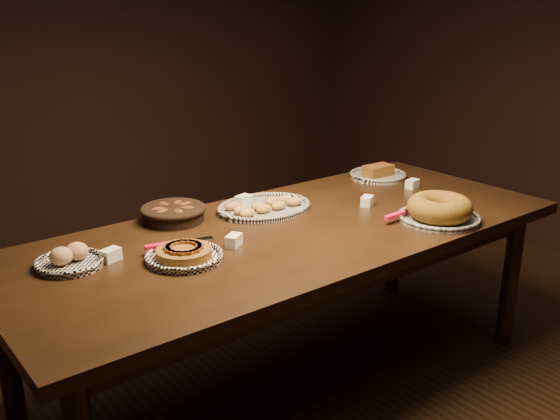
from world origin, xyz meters
TOP-DOWN VIEW (x-y plane):
  - ground at (0.00, 0.00)m, footprint 5.00×5.00m
  - buffet_table at (0.00, 0.00)m, footprint 2.40×1.00m
  - apple_tart_plate at (-0.52, -0.02)m, footprint 0.31×0.28m
  - madeleine_platter at (0.04, 0.25)m, footprint 0.44×0.36m
  - bundt_cake_plate at (0.55, -0.32)m, footprint 0.40×0.35m
  - croissant_basket at (-0.34, 0.38)m, footprint 0.28×0.28m
  - bread_roll_plate at (-0.87, 0.18)m, footprint 0.24×0.24m
  - loaf_plate at (0.85, 0.32)m, footprint 0.30×0.30m
  - tent_cards at (0.06, 0.12)m, footprint 1.66×0.47m

SIDE VIEW (x-z plane):
  - ground at x=0.00m, z-range 0.00..0.00m
  - buffet_table at x=0.00m, z-range 0.30..1.05m
  - madeleine_platter at x=0.04m, z-range 0.74..0.79m
  - loaf_plate at x=0.85m, z-range 0.74..0.80m
  - apple_tart_plate at x=-0.52m, z-range 0.74..0.80m
  - tent_cards at x=0.06m, z-range 0.75..0.79m
  - bread_roll_plate at x=-0.87m, z-range 0.74..0.81m
  - croissant_basket at x=-0.34m, z-range 0.76..0.83m
  - bundt_cake_plate at x=0.55m, z-range 0.74..0.85m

